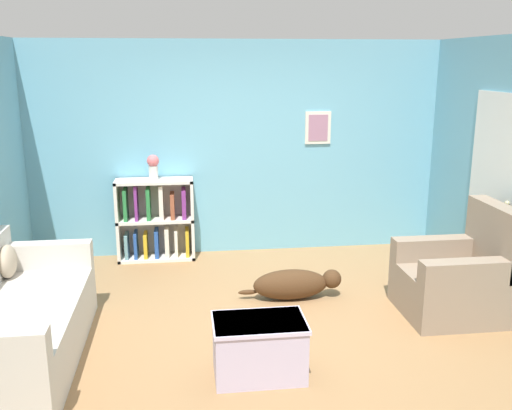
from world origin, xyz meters
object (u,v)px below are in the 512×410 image
couch (12,326)px  recliner_chair (461,278)px  dog (294,284)px  bookshelf (156,221)px  coffee_table (259,346)px  vase (153,166)px

couch → recliner_chair: (3.96, 0.43, 0.04)m
recliner_chair → dog: (-1.50, 0.53, -0.20)m
bookshelf → couch: bearing=-113.5°
coffee_table → vase: bearing=107.5°
bookshelf → dog: bookshelf is taller
bookshelf → vase: size_ratio=3.31×
vase → recliner_chair: bearing=-33.5°
bookshelf → coffee_table: (0.88, -2.82, -0.23)m
recliner_chair → vase: size_ratio=3.54×
couch → dog: bearing=21.2°
coffee_table → vase: vase is taller
vase → bookshelf: bearing=71.7°
bookshelf → recliner_chair: bearing=-33.8°
recliner_chair → vase: 3.60m
dog → vase: size_ratio=3.54×
bookshelf → coffee_table: 2.96m
coffee_table → bookshelf: bearing=107.3°
coffee_table → dog: bearing=68.6°
dog → vase: bearing=135.5°
bookshelf → coffee_table: bearing=-72.7°
dog → vase: vase is taller
vase → couch: bearing=-113.5°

